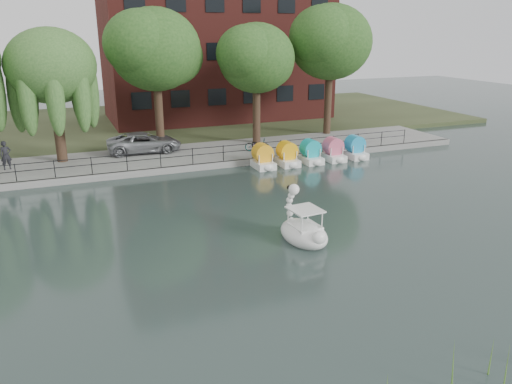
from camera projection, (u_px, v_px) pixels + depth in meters
ground_plane at (282, 255)px, 19.49m from camera, size 120.00×120.00×0.00m
promenade at (182, 157)px, 33.52m from camera, size 40.00×6.00×0.40m
kerb at (194, 168)px, 30.93m from camera, size 40.00×0.25×0.40m
land_strip at (145, 123)px, 45.86m from camera, size 60.00×22.00×0.36m
railing at (192, 152)px, 30.81m from camera, size 32.00×0.05×1.00m
apartment_building at (215, 18)px, 45.46m from camera, size 20.00×10.07×18.00m
willow_mid at (51, 67)px, 29.85m from camera, size 5.32×5.32×8.15m
broadleaf_center at (155, 50)px, 32.79m from camera, size 6.00×6.00×9.25m
broadleaf_right at (257, 59)px, 35.05m from camera, size 5.40×5.40×8.32m
broadleaf_far at (331, 43)px, 37.94m from camera, size 6.30×6.30×9.71m
minivan at (144, 141)px, 33.66m from camera, size 2.91×5.78×1.57m
bicycle at (257, 144)px, 34.00m from camera, size 1.38×1.79×1.00m
pedestrian at (5, 153)px, 29.49m from camera, size 0.81×0.64×1.98m
swan_boat at (303, 229)px, 20.70m from camera, size 1.85×2.76×2.22m
pedal_boat_row at (311, 154)px, 32.68m from camera, size 7.95×1.70×1.40m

